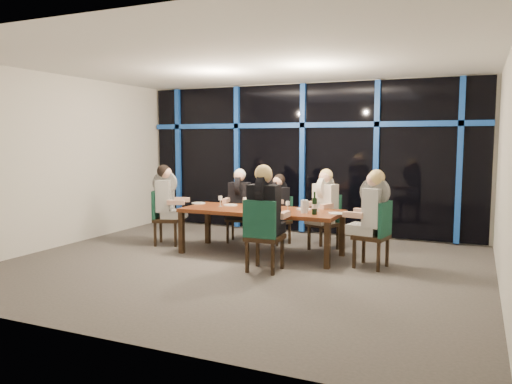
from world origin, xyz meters
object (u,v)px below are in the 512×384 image
diner_far_left (239,195)px  diner_end_right (372,204)px  dining_table (261,213)px  diner_near_mid (265,202)px  chair_far_mid (280,217)px  chair_end_right (377,231)px  chair_far_left (240,214)px  wine_bottle (314,206)px  diner_far_right (324,197)px  chair_near_mid (263,232)px  chair_end_left (163,214)px  water_pitcher (304,206)px  diner_end_left (167,193)px  chair_far_right (326,219)px  diner_far_mid (277,198)px

diner_far_left → diner_end_right: 2.72m
dining_table → diner_near_mid: size_ratio=2.57×
chair_far_mid → chair_end_right: (1.93, -1.09, 0.07)m
chair_far_left → dining_table: bearing=-57.7°
wine_bottle → diner_far_right: bearing=97.7°
chair_end_right → chair_near_mid: size_ratio=0.95×
diner_far_left → diner_near_mid: bearing=-64.5°
chair_far_mid → diner_far_right: (0.87, -0.20, 0.42)m
diner_end_right → wine_bottle: diner_end_right is taller
chair_near_mid → chair_far_left: bearing=-57.4°
chair_end_right → wine_bottle: (-0.93, -0.09, 0.33)m
chair_end_left → chair_end_right: size_ratio=0.99×
chair_end_left → water_pitcher: bearing=-111.4°
chair_far_left → chair_end_left: chair_end_left is taller
dining_table → chair_far_mid: size_ratio=3.02×
chair_far_left → chair_end_right: (2.67, -0.96, 0.04)m
chair_far_left → diner_far_left: 0.37m
chair_far_left → diner_far_left: diner_far_left is taller
chair_far_left → diner_near_mid: bearing=-65.4°
dining_table → water_pitcher: bearing=-7.5°
diner_far_left → wine_bottle: diner_far_left is taller
chair_far_left → wine_bottle: 2.07m
chair_end_left → diner_near_mid: size_ratio=0.96×
diner_far_left → diner_end_left: (-1.07, -0.73, 0.06)m
chair_end_left → chair_end_right: 3.81m
chair_end_right → water_pitcher: (-1.12, 0.02, 0.30)m
chair_end_right → diner_far_right: bearing=-120.2°
diner_near_mid → wine_bottle: (0.51, 0.71, -0.11)m
diner_far_left → wine_bottle: 1.99m
diner_far_right → water_pitcher: size_ratio=4.58×
chair_far_mid → water_pitcher: size_ratio=4.29×
chair_far_right → chair_far_left: bearing=-161.4°
dining_table → chair_far_right: chair_far_right is taller
chair_end_right → diner_far_mid: size_ratio=1.18×
diner_end_left → diner_end_right: 3.65m
chair_near_mid → diner_end_right: (1.35, 0.90, 0.36)m
chair_end_right → chair_far_mid: bearing=-109.6°
diner_far_left → diner_far_right: bearing=-10.3°
chair_far_left → chair_near_mid: (1.24, -1.84, 0.07)m
dining_table → wine_bottle: (0.97, -0.21, 0.20)m
chair_end_right → diner_far_left: (-2.66, 0.89, 0.33)m
diner_far_right → diner_near_mid: diner_near_mid is taller
chair_end_right → chair_far_left: bearing=-99.9°
chair_far_left → diner_far_left: size_ratio=1.03×
diner_end_left → dining_table: bearing=-110.2°
diner_end_right → water_pitcher: (-1.04, 0.00, -0.09)m
diner_far_right → diner_end_right: size_ratio=0.96×
chair_end_right → dining_table: bearing=-83.7°
chair_end_left → chair_near_mid: (2.37, -1.02, 0.03)m
water_pitcher → diner_end_right: bearing=-2.4°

